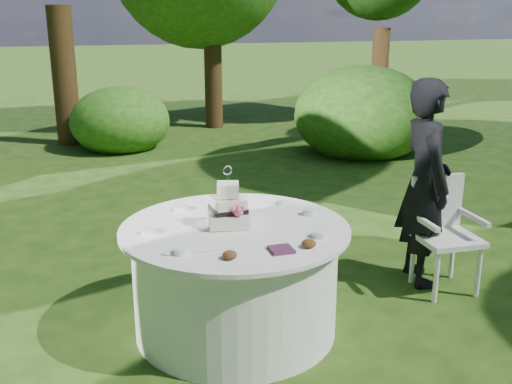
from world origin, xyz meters
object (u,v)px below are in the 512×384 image
Objects in this scene: guest at (425,183)px; table at (235,278)px; chair at (442,225)px; napkins at (281,250)px; cake at (228,209)px.

guest is 1.08× the size of table.
chair is at bearing -137.07° from guest.
guest reaches higher than napkins.
napkins is at bearing -157.07° from chair.
guest is 0.37m from chair.
chair reaches higher than table.
napkins is 1.78m from chair.
guest is 1.74m from cake.
chair reaches higher than napkins.
cake reaches higher than table.
napkins is at bearing -71.39° from cake.
napkins is 0.09× the size of table.
table is (-0.15, 0.50, -0.39)m from napkins.
cake is (-1.72, -0.29, 0.04)m from guest.
napkins is 0.08× the size of guest.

